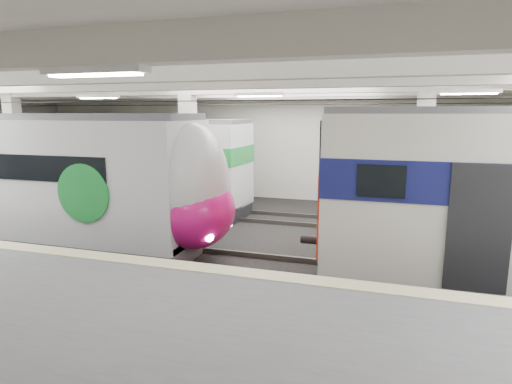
% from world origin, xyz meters
% --- Properties ---
extents(station_hall, '(36.00, 24.00, 5.75)m').
position_xyz_m(station_hall, '(0.00, -1.74, 3.24)').
color(station_hall, black).
rests_on(station_hall, ground).
extents(modern_emu, '(13.46, 2.78, 4.36)m').
position_xyz_m(modern_emu, '(-6.38, -0.00, 2.14)').
color(modern_emu, silver).
rests_on(modern_emu, ground).
extents(far_train, '(12.80, 3.11, 4.11)m').
position_xyz_m(far_train, '(-8.00, 5.50, 2.12)').
color(far_train, silver).
rests_on(far_train, ground).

